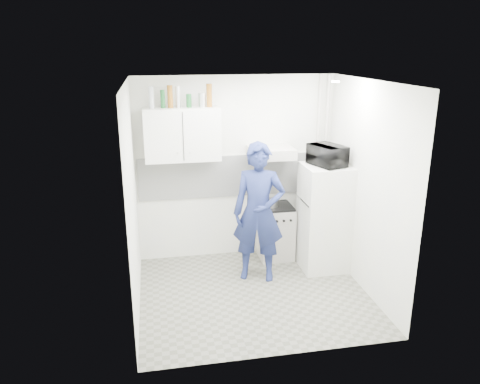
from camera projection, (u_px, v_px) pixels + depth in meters
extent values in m
plane|color=slate|center=(254.00, 293.00, 5.86)|extent=(2.80, 2.80, 0.00)
plane|color=white|center=(256.00, 81.00, 5.09)|extent=(2.80, 2.80, 0.00)
plane|color=white|center=(236.00, 169.00, 6.65)|extent=(2.80, 0.00, 2.80)
plane|color=white|center=(132.00, 202.00, 5.23)|extent=(0.00, 2.60, 2.60)
plane|color=white|center=(366.00, 188.00, 5.72)|extent=(0.00, 2.60, 2.60)
imported|color=navy|center=(259.00, 213.00, 6.02)|extent=(0.77, 0.62, 1.83)
cube|color=#BAB5AA|center=(275.00, 232.00, 6.78)|extent=(0.48, 0.48, 0.76)
cube|color=white|center=(324.00, 218.00, 6.37)|extent=(0.61, 0.61, 1.46)
cube|color=black|center=(276.00, 207.00, 6.66)|extent=(0.46, 0.46, 0.03)
cylinder|color=silver|center=(271.00, 203.00, 6.61)|extent=(0.19, 0.19, 0.10)
imported|color=black|center=(328.00, 155.00, 6.11)|extent=(0.58, 0.48, 0.27)
cylinder|color=#B2B7BC|center=(151.00, 97.00, 5.97)|extent=(0.06, 0.06, 0.28)
cylinder|color=#144C1E|center=(163.00, 99.00, 6.00)|extent=(0.06, 0.06, 0.23)
cylinder|color=brown|center=(170.00, 97.00, 6.01)|extent=(0.07, 0.07, 0.29)
cylinder|color=silver|center=(178.00, 97.00, 6.03)|extent=(0.06, 0.06, 0.27)
cylinder|color=#144C1E|center=(189.00, 101.00, 6.07)|extent=(0.07, 0.07, 0.18)
cylinder|color=silver|center=(202.00, 100.00, 6.10)|extent=(0.10, 0.10, 0.18)
cylinder|color=brown|center=(209.00, 95.00, 6.10)|extent=(0.08, 0.08, 0.30)
cube|color=white|center=(182.00, 134.00, 6.19)|extent=(1.00, 0.35, 0.70)
cube|color=#BAB5AA|center=(271.00, 152.00, 6.41)|extent=(0.60, 0.50, 0.14)
cube|color=white|center=(236.00, 176.00, 6.66)|extent=(2.74, 0.03, 0.60)
cylinder|color=#BAB5AA|center=(324.00, 166.00, 6.80)|extent=(0.05, 0.05, 2.60)
cylinder|color=#BAB5AA|center=(317.00, 166.00, 6.78)|extent=(0.04, 0.04, 2.60)
cylinder|color=white|center=(335.00, 82.00, 5.46)|extent=(0.10, 0.10, 0.02)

